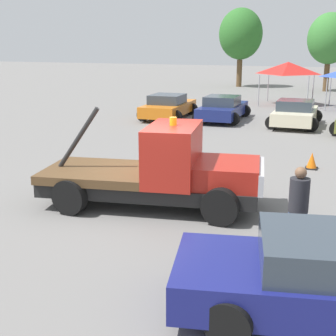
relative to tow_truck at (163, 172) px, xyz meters
The scene contains 10 objects.
ground_plane 0.97m from the tow_truck, 168.49° to the right, with size 160.00×160.00×0.00m, color slate.
tow_truck is the anchor object (origin of this frame).
person_near_truck 3.81m from the tow_truck, 22.32° to the right, with size 0.39×0.39×1.75m.
parked_car_orange 14.80m from the tow_truck, 112.13° to the left, with size 2.74×4.76×1.34m.
parked_car_navy 14.35m from the tow_truck, 100.20° to the left, with size 2.66×4.71×1.34m.
parked_car_cream 13.79m from the tow_truck, 84.32° to the left, with size 2.60×4.27×1.34m.
canopy_tent_red 22.40m from the tow_truck, 91.10° to the left, with size 3.21×3.21×2.88m.
tree_left 35.80m from the tow_truck, 101.26° to the left, with size 4.12×4.12×7.36m.
tree_center 33.52m from the tow_truck, 87.84° to the left, with size 3.73×3.73×6.66m.
traffic_cone 6.22m from the tow_truck, 59.92° to the left, with size 0.40×0.40×0.55m.
Camera 1 is at (4.83, -10.36, 4.03)m, focal length 50.00 mm.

